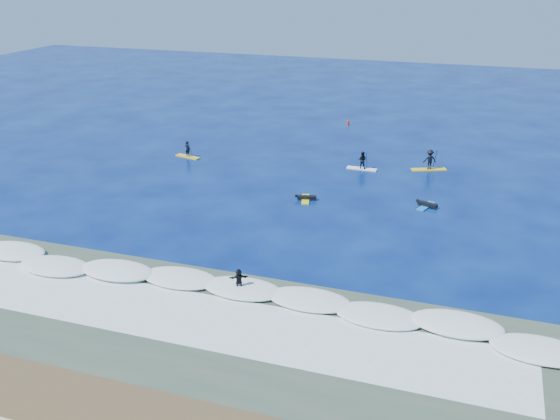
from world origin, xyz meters
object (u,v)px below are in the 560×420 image
(sup_paddler_right, at_px, (430,161))
(marker_buoy, at_px, (348,123))
(sup_paddler_left, at_px, (188,151))
(prone_paddler_far, at_px, (426,205))
(prone_paddler_near, at_px, (306,198))
(wave_surfer, at_px, (239,280))
(sup_paddler_center, at_px, (362,162))

(sup_paddler_right, xyz_separation_m, marker_buoy, (-10.63, 13.73, -0.55))
(sup_paddler_left, relative_size, prone_paddler_far, 1.17)
(prone_paddler_near, height_order, wave_surfer, wave_surfer)
(sup_paddler_center, distance_m, marker_buoy, 16.19)
(wave_surfer, bearing_deg, sup_paddler_right, 45.40)
(wave_surfer, bearing_deg, marker_buoy, 66.10)
(sup_paddler_left, height_order, prone_paddler_far, sup_paddler_left)
(sup_paddler_right, height_order, prone_paddler_far, sup_paddler_right)
(marker_buoy, bearing_deg, sup_paddler_left, -124.64)
(prone_paddler_near, bearing_deg, sup_paddler_center, -31.03)
(sup_paddler_left, relative_size, prone_paddler_near, 1.19)
(sup_paddler_left, relative_size, sup_paddler_right, 0.84)
(marker_buoy, bearing_deg, wave_surfer, -86.08)
(sup_paddler_left, xyz_separation_m, prone_paddler_far, (23.29, -5.82, -0.41))
(prone_paddler_near, height_order, marker_buoy, marker_buoy)
(prone_paddler_near, bearing_deg, sup_paddler_right, -52.85)
(sup_paddler_right, distance_m, prone_paddler_far, 9.32)
(sup_paddler_center, distance_m, sup_paddler_right, 6.07)
(sup_paddler_left, distance_m, wave_surfer, 27.03)
(sup_paddler_center, xyz_separation_m, sup_paddler_right, (5.82, 1.73, 0.14))
(sup_paddler_right, bearing_deg, prone_paddler_far, -108.25)
(sup_paddler_center, height_order, prone_paddler_near, sup_paddler_center)
(sup_paddler_left, distance_m, prone_paddler_near, 15.86)
(wave_surfer, bearing_deg, prone_paddler_far, 34.99)
(sup_paddler_right, height_order, marker_buoy, sup_paddler_right)
(wave_surfer, bearing_deg, sup_paddler_center, 57.32)
(sup_paddler_center, bearing_deg, prone_paddler_far, -47.38)
(prone_paddler_near, distance_m, wave_surfer, 15.39)
(sup_paddler_right, distance_m, prone_paddler_near, 13.75)
(sup_paddler_left, xyz_separation_m, marker_buoy, (11.86, 17.17, -0.27))
(prone_paddler_far, relative_size, marker_buoy, 3.29)
(prone_paddler_near, bearing_deg, prone_paddler_far, -95.28)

